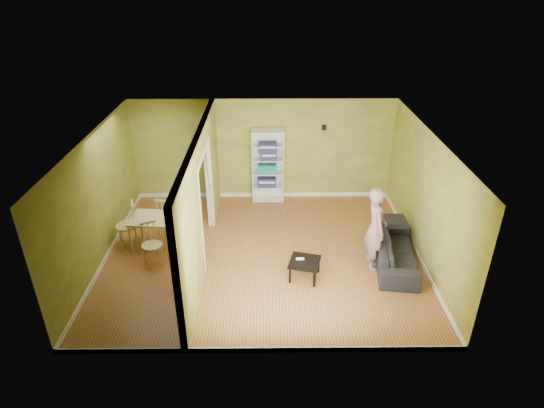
{
  "coord_description": "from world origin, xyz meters",
  "views": [
    {
      "loc": [
        0.12,
        -8.0,
        5.39
      ],
      "look_at": [
        0.2,
        0.2,
        1.1
      ],
      "focal_mm": 30.0,
      "sensor_mm": 36.0,
      "label": 1
    }
  ],
  "objects_px": {
    "dining_table": "(157,221)",
    "chair_far": "(166,214)",
    "sofa": "(396,247)",
    "chair_left": "(127,224)",
    "bookshelf": "(268,165)",
    "coffee_table": "(305,264)",
    "person": "(376,222)",
    "chair_near": "(152,244)"
  },
  "relations": [
    {
      "from": "person",
      "to": "coffee_table",
      "type": "distance_m",
      "value": 1.6
    },
    {
      "from": "person",
      "to": "chair_left",
      "type": "bearing_deg",
      "value": 78.01
    },
    {
      "from": "dining_table",
      "to": "chair_far",
      "type": "xyz_separation_m",
      "value": [
        0.06,
        0.56,
        -0.16
      ]
    },
    {
      "from": "coffee_table",
      "to": "chair_left",
      "type": "xyz_separation_m",
      "value": [
        -3.73,
        1.22,
        0.18
      ]
    },
    {
      "from": "coffee_table",
      "to": "chair_near",
      "type": "distance_m",
      "value": 3.09
    },
    {
      "from": "person",
      "to": "bookshelf",
      "type": "distance_m",
      "value": 3.68
    },
    {
      "from": "person",
      "to": "chair_near",
      "type": "bearing_deg",
      "value": 85.56
    },
    {
      "from": "person",
      "to": "coffee_table",
      "type": "bearing_deg",
      "value": 102.43
    },
    {
      "from": "coffee_table",
      "to": "chair_near",
      "type": "bearing_deg",
      "value": 170.34
    },
    {
      "from": "coffee_table",
      "to": "chair_left",
      "type": "relative_size",
      "value": 0.56
    },
    {
      "from": "person",
      "to": "chair_left",
      "type": "height_order",
      "value": "person"
    },
    {
      "from": "person",
      "to": "coffee_table",
      "type": "relative_size",
      "value": 3.64
    },
    {
      "from": "chair_far",
      "to": "chair_left",
      "type": "bearing_deg",
      "value": 45.46
    },
    {
      "from": "chair_near",
      "to": "chair_far",
      "type": "bearing_deg",
      "value": 63.07
    },
    {
      "from": "bookshelf",
      "to": "chair_left",
      "type": "height_order",
      "value": "bookshelf"
    },
    {
      "from": "sofa",
      "to": "coffee_table",
      "type": "bearing_deg",
      "value": 112.03
    },
    {
      "from": "sofa",
      "to": "chair_left",
      "type": "xyz_separation_m",
      "value": [
        -5.61,
        0.75,
        0.13
      ]
    },
    {
      "from": "person",
      "to": "dining_table",
      "type": "relative_size",
      "value": 1.86
    },
    {
      "from": "coffee_table",
      "to": "chair_near",
      "type": "xyz_separation_m",
      "value": [
        -3.04,
        0.52,
        0.13
      ]
    },
    {
      "from": "sofa",
      "to": "bookshelf",
      "type": "distance_m",
      "value": 3.94
    },
    {
      "from": "dining_table",
      "to": "chair_left",
      "type": "distance_m",
      "value": 0.69
    },
    {
      "from": "person",
      "to": "bookshelf",
      "type": "height_order",
      "value": "person"
    },
    {
      "from": "dining_table",
      "to": "chair_far",
      "type": "relative_size",
      "value": 1.21
    },
    {
      "from": "bookshelf",
      "to": "coffee_table",
      "type": "distance_m",
      "value": 3.52
    },
    {
      "from": "sofa",
      "to": "chair_left",
      "type": "bearing_deg",
      "value": 90.35
    },
    {
      "from": "bookshelf",
      "to": "chair_near",
      "type": "bearing_deg",
      "value": -129.13
    },
    {
      "from": "sofa",
      "to": "coffee_table",
      "type": "relative_size",
      "value": 3.51
    },
    {
      "from": "bookshelf",
      "to": "chair_far",
      "type": "distance_m",
      "value": 2.87
    },
    {
      "from": "dining_table",
      "to": "chair_left",
      "type": "bearing_deg",
      "value": 175.83
    },
    {
      "from": "chair_left",
      "to": "chair_far",
      "type": "height_order",
      "value": "chair_left"
    },
    {
      "from": "chair_left",
      "to": "bookshelf",
      "type": "bearing_deg",
      "value": 109.2
    },
    {
      "from": "person",
      "to": "chair_near",
      "type": "distance_m",
      "value": 4.47
    },
    {
      "from": "bookshelf",
      "to": "dining_table",
      "type": "xyz_separation_m",
      "value": [
        -2.35,
        -2.22,
        -0.32
      ]
    },
    {
      "from": "dining_table",
      "to": "person",
      "type": "bearing_deg",
      "value": -10.21
    },
    {
      "from": "dining_table",
      "to": "chair_near",
      "type": "bearing_deg",
      "value": -89.1
    },
    {
      "from": "chair_near",
      "to": "chair_left",
      "type": "bearing_deg",
      "value": 109.98
    },
    {
      "from": "coffee_table",
      "to": "chair_left",
      "type": "distance_m",
      "value": 3.93
    },
    {
      "from": "bookshelf",
      "to": "chair_far",
      "type": "relative_size",
      "value": 2.06
    },
    {
      "from": "sofa",
      "to": "chair_near",
      "type": "distance_m",
      "value": 4.92
    },
    {
      "from": "coffee_table",
      "to": "chair_left",
      "type": "height_order",
      "value": "chair_left"
    },
    {
      "from": "coffee_table",
      "to": "dining_table",
      "type": "xyz_separation_m",
      "value": [
        -3.05,
        1.17,
        0.29
      ]
    },
    {
      "from": "chair_far",
      "to": "sofa",
      "type": "bearing_deg",
      "value": 176.24
    }
  ]
}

